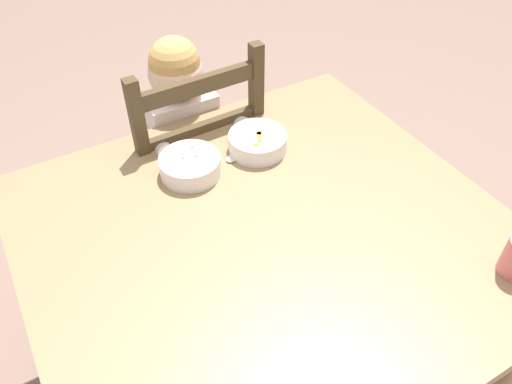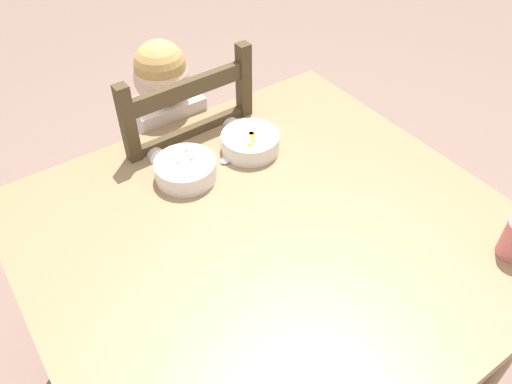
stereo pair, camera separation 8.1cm
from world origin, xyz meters
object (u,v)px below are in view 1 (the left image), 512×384
(dining_table, at_px, (268,256))
(spoon, at_px, (236,154))
(bowl_of_carrots, at_px, (258,142))
(bowl_of_peas, at_px, (190,165))
(child_figure, at_px, (186,133))
(dining_chair, at_px, (190,172))

(dining_table, relative_size, spoon, 8.87)
(dining_table, height_order, bowl_of_carrots, bowl_of_carrots)
(bowl_of_peas, distance_m, spoon, 0.15)
(dining_table, xyz_separation_m, spoon, (0.07, 0.29, 0.10))
(child_figure, distance_m, spoon, 0.30)
(bowl_of_peas, bearing_deg, bowl_of_carrots, -0.03)
(bowl_of_peas, distance_m, bowl_of_carrots, 0.21)
(bowl_of_peas, bearing_deg, dining_table, -75.22)
(dining_table, xyz_separation_m, bowl_of_peas, (-0.08, 0.29, 0.13))
(child_figure, distance_m, bowl_of_carrots, 0.33)
(spoon, bearing_deg, bowl_of_peas, -176.97)
(dining_table, xyz_separation_m, dining_chair, (0.03, 0.58, -0.17))
(dining_chair, relative_size, child_figure, 1.00)
(child_figure, relative_size, bowl_of_peas, 5.74)
(dining_chair, xyz_separation_m, bowl_of_carrots, (0.10, -0.30, 0.29))
(spoon, bearing_deg, dining_chair, 97.26)
(dining_table, distance_m, child_figure, 0.58)
(bowl_of_carrots, xyz_separation_m, spoon, (-0.07, 0.01, -0.02))
(dining_chair, distance_m, bowl_of_carrots, 0.43)
(dining_table, bearing_deg, child_figure, 87.06)
(bowl_of_peas, bearing_deg, dining_chair, 70.27)
(dining_table, relative_size, dining_chair, 1.19)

